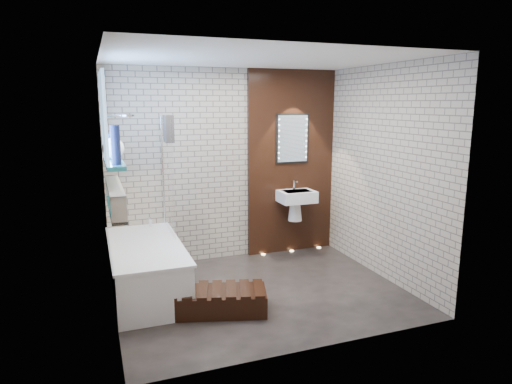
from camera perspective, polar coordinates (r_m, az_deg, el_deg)
name	(u,v)px	position (r m, az deg, el deg)	size (l,w,h in m)	color
ground	(261,292)	(5.30, 0.58, -12.59)	(3.20, 3.20, 0.00)	black
room_shell	(261,181)	(4.92, 0.61, 1.39)	(3.24, 3.20, 2.60)	#A39481
walnut_panel	(291,163)	(6.45, 4.48, 3.70)	(1.30, 0.06, 2.60)	black
clerestory_window	(106,127)	(4.89, -18.56, 7.84)	(0.18, 1.00, 0.94)	#7FADE0
display_niche	(115,197)	(4.78, -17.48, -0.65)	(0.14, 1.30, 0.26)	#22767C
bathtub	(146,268)	(5.34, -13.77, -9.39)	(0.79, 1.74, 0.70)	white
bath_screen	(168,175)	(5.56, -11.14, 2.10)	(0.01, 0.78, 1.40)	white
towel	(168,129)	(5.32, -11.07, 7.89)	(0.09, 0.24, 0.31)	black
shower_head	(128,115)	(5.50, -16.01, 9.34)	(0.18, 0.18, 0.02)	silver
washbasin	(296,201)	(6.36, 5.15, -1.09)	(0.50, 0.36, 0.58)	white
led_mirror	(293,139)	(6.37, 4.67, 6.78)	(0.50, 0.02, 0.70)	black
walnut_step	(217,301)	(4.83, -4.97, -13.66)	(1.02, 0.45, 0.23)	black
niche_bottles	(115,200)	(4.78, -17.45, -1.01)	(0.07, 0.65, 0.16)	maroon
sill_vases	(114,147)	(5.00, -17.64, 5.43)	(0.23, 0.72, 0.38)	white
floor_uplights	(292,251)	(6.68, 4.56, -7.46)	(0.96, 0.06, 0.01)	#FFD899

